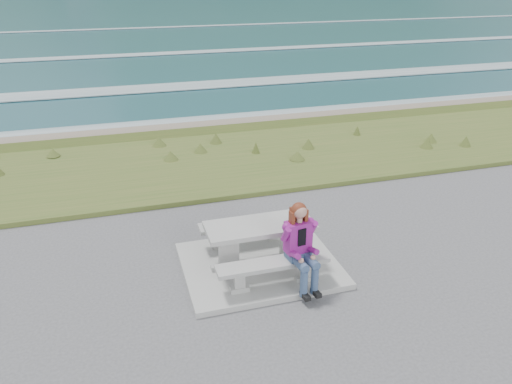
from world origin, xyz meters
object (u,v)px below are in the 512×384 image
picnic_table (260,233)px  bench_landward (273,267)px  bench_seaward (249,226)px  seated_woman (302,258)px

picnic_table → bench_landward: picnic_table is taller
bench_seaward → seated_woman: 1.60m
bench_seaward → bench_landward: bearing=-90.0°
bench_landward → bench_seaward: 1.40m
picnic_table → seated_woman: 0.94m
bench_landward → bench_seaward: (0.00, 1.40, 0.00)m
picnic_table → bench_seaward: 0.74m
bench_landward → picnic_table: bearing=90.0°
bench_landward → seated_woman: bearing=-17.0°
bench_landward → seated_woman: seated_woman is taller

